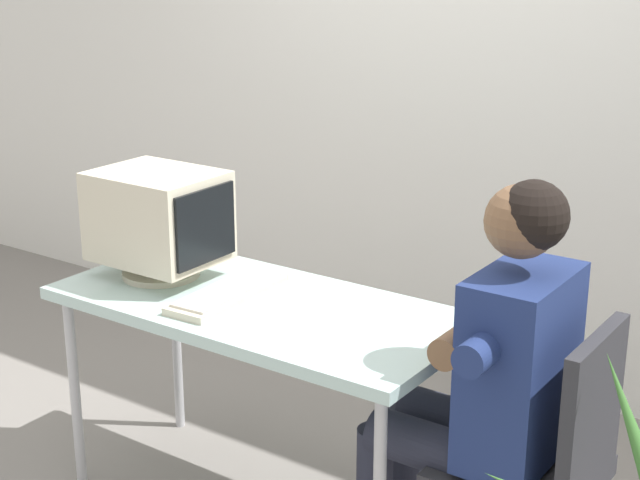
% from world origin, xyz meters
% --- Properties ---
extents(wall_back, '(8.00, 0.10, 3.00)m').
position_xyz_m(wall_back, '(0.30, 1.40, 1.50)').
color(wall_back, silver).
rests_on(wall_back, ground_plane).
extents(desk, '(1.35, 0.63, 0.75)m').
position_xyz_m(desk, '(0.00, 0.00, 0.69)').
color(desk, '#B7B7BC').
rests_on(desk, ground_plane).
extents(crt_monitor, '(0.42, 0.33, 0.37)m').
position_xyz_m(crt_monitor, '(-0.42, 0.00, 0.96)').
color(crt_monitor, beige).
rests_on(crt_monitor, desk).
extents(keyboard, '(0.18, 0.48, 0.03)m').
position_xyz_m(keyboard, '(-0.10, -0.03, 0.76)').
color(keyboard, beige).
rests_on(keyboard, desk).
extents(office_chair, '(0.42, 0.42, 0.89)m').
position_xyz_m(office_chair, '(0.97, 0.02, 0.50)').
color(office_chair, '#4C4C51').
rests_on(office_chair, ground_plane).
extents(person_seated, '(0.69, 0.57, 1.27)m').
position_xyz_m(person_seated, '(0.78, 0.02, 0.69)').
color(person_seated, navy).
rests_on(person_seated, ground_plane).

